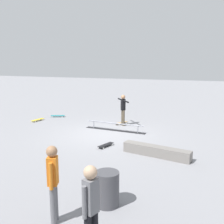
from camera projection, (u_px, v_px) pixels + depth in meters
ground_plane at (105, 134)px, 12.75m from camera, size 60.00×60.00×0.00m
grind_rail at (115, 127)px, 13.36m from camera, size 3.04×0.61×0.37m
skate_ledge at (156, 151)px, 9.92m from camera, size 2.50×0.96×0.37m
skater_main at (123, 108)px, 14.17m from camera, size 0.85×1.05×1.59m
skateboard_main at (121, 123)px, 14.61m from camera, size 0.58×0.79×0.09m
bystander_grey_shirt at (91, 207)px, 4.79m from camera, size 0.27×0.39×1.73m
bystander_orange_shirt at (53, 180)px, 5.84m from camera, size 0.25×0.39×1.72m
loose_skateboard_black at (106, 145)px, 10.98m from camera, size 0.48×0.82×0.09m
loose_skateboard_teal at (58, 116)px, 16.30m from camera, size 0.82×0.46×0.09m
loose_skateboard_yellow at (38, 120)px, 15.30m from camera, size 0.42×0.82×0.09m
trash_bin at (107, 189)px, 6.63m from camera, size 0.57×0.57×0.84m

